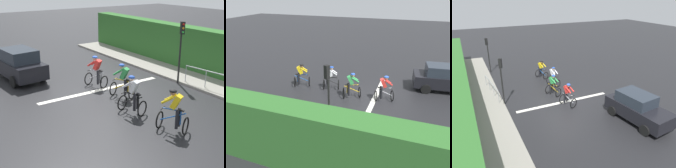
# 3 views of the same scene
# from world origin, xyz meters

# --- Properties ---
(ground_plane) EXTENTS (80.00, 80.00, 0.00)m
(ground_plane) POSITION_xyz_m (0.00, 0.00, 0.00)
(ground_plane) COLOR black
(sidewalk_kerb) EXTENTS (2.80, 24.70, 0.12)m
(sidewalk_kerb) POSITION_xyz_m (-5.37, 2.00, 0.06)
(sidewalk_kerb) COLOR gray
(sidewalk_kerb) RESTS_ON ground
(stone_wall_low) EXTENTS (0.44, 24.70, 0.67)m
(stone_wall_low) POSITION_xyz_m (-6.27, 2.00, 0.33)
(stone_wall_low) COLOR gray
(stone_wall_low) RESTS_ON ground
(hedge_wall) EXTENTS (1.10, 24.70, 2.63)m
(hedge_wall) POSITION_xyz_m (-6.57, 2.00, 1.31)
(hedge_wall) COLOR #2D6628
(hedge_wall) RESTS_ON ground
(road_marking_stop_line) EXTENTS (7.00, 0.30, 0.01)m
(road_marking_stop_line) POSITION_xyz_m (0.00, -0.14, 0.00)
(road_marking_stop_line) COLOR silver
(road_marking_stop_line) RESTS_ON ground
(cyclist_lead) EXTENTS (1.07, 1.27, 1.66)m
(cyclist_lead) POSITION_xyz_m (0.23, 5.16, 0.80)
(cyclist_lead) COLOR black
(cyclist_lead) RESTS_ON ground
(cyclist_second) EXTENTS (0.98, 1.24, 1.66)m
(cyclist_second) POSITION_xyz_m (0.49, 3.04, 0.80)
(cyclist_second) COLOR black
(cyclist_second) RESTS_ON ground
(cyclist_mid) EXTENTS (1.08, 1.27, 1.66)m
(cyclist_mid) POSITION_xyz_m (-0.25, 1.32, 0.80)
(cyclist_mid) COLOR black
(cyclist_mid) RESTS_ON ground
(cyclist_fourth) EXTENTS (1.03, 1.26, 1.66)m
(cyclist_fourth) POSITION_xyz_m (0.01, -0.69, 0.80)
(cyclist_fourth) COLOR black
(cyclist_fourth) RESTS_ON ground
(car_black) EXTENTS (2.23, 4.26, 1.76)m
(car_black) POSITION_xyz_m (2.98, -4.26, 0.87)
(car_black) COLOR black
(car_black) RESTS_ON ground
(traffic_light_near_crossing) EXTENTS (0.26, 0.30, 3.34)m
(traffic_light_near_crossing) POSITION_xyz_m (-3.94, 1.35, 2.22)
(traffic_light_near_crossing) COLOR black
(traffic_light_near_crossing) RESTS_ON ground
(traffic_light_far_junction) EXTENTS (0.25, 0.31, 3.34)m
(traffic_light_far_junction) POSITION_xyz_m (-3.81, 8.91, 2.22)
(traffic_light_far_junction) COLOR black
(traffic_light_far_junction) RESTS_ON ground
(pedestrian_railing_kerbside) EXTENTS (0.45, 3.74, 1.03)m
(pedestrian_railing_kerbside) POSITION_xyz_m (-4.47, 3.39, 0.80)
(pedestrian_railing_kerbside) COLOR #999EA3
(pedestrian_railing_kerbside) RESTS_ON ground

